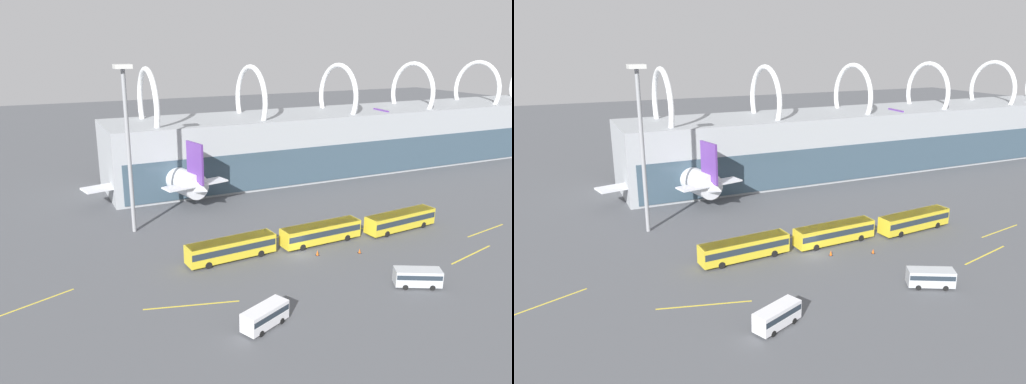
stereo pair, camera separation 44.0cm
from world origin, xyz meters
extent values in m
plane|color=#515459|center=(0.00, 0.00, 0.00)|extent=(440.00, 440.00, 0.00)
cube|color=#9EA3A8|center=(56.30, 41.93, 7.14)|extent=(154.13, 19.69, 14.29)
cube|color=#384C5B|center=(56.30, 31.99, 4.43)|extent=(151.05, 0.20, 7.86)
torus|color=white|center=(-11.46, 41.93, 17.57)|extent=(1.10, 15.70, 15.70)
torus|color=white|center=(11.13, 41.93, 17.57)|extent=(1.10, 15.70, 15.70)
torus|color=white|center=(33.71, 41.93, 17.57)|extent=(1.10, 15.70, 15.70)
torus|color=white|center=(56.30, 41.93, 17.57)|extent=(1.10, 15.70, 15.70)
torus|color=white|center=(78.89, 41.93, 17.57)|extent=(1.10, 15.70, 15.70)
cylinder|color=silver|center=(-10.56, 39.59, 4.62)|extent=(11.41, 30.54, 4.72)
sphere|color=silver|center=(-13.96, 54.33, 4.62)|extent=(4.63, 4.63, 4.63)
cone|color=silver|center=(-7.16, 24.84, 4.62)|extent=(5.87, 7.48, 4.49)
cube|color=silver|center=(-10.14, 37.79, 3.79)|extent=(32.69, 11.23, 0.35)
cylinder|color=gray|center=(-19.05, 35.73, 2.50)|extent=(2.73, 3.54, 2.08)
cylinder|color=gray|center=(-1.24, 39.84, 2.50)|extent=(2.73, 3.54, 2.08)
cube|color=#5B338C|center=(-7.32, 25.56, 9.07)|extent=(1.57, 5.20, 7.49)
cube|color=silver|center=(-7.32, 25.56, 5.09)|extent=(12.69, 5.88, 0.28)
cylinder|color=gray|center=(-12.84, 49.47, 2.35)|extent=(0.36, 0.36, 3.59)
cylinder|color=black|center=(-12.84, 49.47, 0.55)|extent=(0.69, 1.17, 1.10)
cylinder|color=gray|center=(-13.14, 37.10, 2.35)|extent=(0.36, 0.36, 3.59)
cylinder|color=black|center=(-13.14, 37.10, 0.55)|extent=(0.69, 1.17, 1.10)
cylinder|color=gray|center=(-7.15, 38.48, 2.35)|extent=(0.36, 0.36, 3.59)
cylinder|color=black|center=(-7.15, 38.48, 0.55)|extent=(0.69, 1.17, 1.10)
cylinder|color=white|center=(44.33, 51.05, 5.24)|extent=(7.70, 28.93, 5.39)
sphere|color=white|center=(45.49, 65.29, 5.24)|extent=(5.28, 5.28, 5.28)
cone|color=white|center=(43.16, 36.80, 5.24)|extent=(5.61, 6.67, 5.12)
cube|color=white|center=(44.18, 49.31, 4.29)|extent=(35.09, 6.09, 0.35)
cylinder|color=gray|center=(34.43, 50.11, 2.78)|extent=(2.78, 3.51, 2.52)
cylinder|color=gray|center=(53.94, 48.51, 2.78)|extent=(2.78, 3.51, 2.52)
cube|color=#5B338C|center=(43.22, 37.50, 10.34)|extent=(0.89, 6.02, 8.59)
cube|color=white|center=(43.22, 37.50, 5.77)|extent=(14.22, 4.33, 0.28)
cylinder|color=gray|center=(45.11, 60.60, 2.62)|extent=(0.36, 0.36, 4.15)
cylinder|color=black|center=(45.11, 60.60, 0.55)|extent=(0.54, 1.13, 1.10)
cylinder|color=gray|center=(40.69, 49.60, 2.62)|extent=(0.36, 0.36, 4.15)
cylinder|color=black|center=(40.69, 49.60, 0.55)|extent=(0.54, 1.13, 1.10)
cylinder|color=gray|center=(47.67, 49.02, 2.62)|extent=(0.36, 0.36, 4.15)
cylinder|color=black|center=(47.67, 49.02, 0.55)|extent=(0.54, 1.13, 1.10)
cube|color=gold|center=(-9.66, 2.73, 1.71)|extent=(13.49, 3.76, 2.67)
cube|color=#232D38|center=(-9.66, 2.73, 1.98)|extent=(13.23, 3.77, 0.93)
cube|color=silver|center=(-9.66, 2.73, 2.99)|extent=(13.09, 3.65, 0.12)
cylinder|color=black|center=(-5.64, 4.32, 0.50)|extent=(1.02, 0.37, 1.00)
cylinder|color=black|center=(-5.45, 1.74, 0.50)|extent=(1.02, 0.37, 1.00)
cylinder|color=black|center=(-13.88, 3.71, 0.50)|extent=(1.02, 0.37, 1.00)
cylinder|color=black|center=(-13.69, 1.13, 0.50)|extent=(1.02, 0.37, 1.00)
cube|color=gold|center=(5.23, 2.66, 1.71)|extent=(13.44, 3.44, 2.67)
cube|color=#232D38|center=(5.23, 2.66, 1.98)|extent=(13.18, 3.45, 0.93)
cube|color=silver|center=(5.23, 2.66, 2.99)|extent=(13.04, 3.33, 0.12)
cylinder|color=black|center=(9.29, 4.15, 0.50)|extent=(1.01, 0.35, 1.00)
cylinder|color=black|center=(9.42, 1.57, 0.50)|extent=(1.01, 0.35, 1.00)
cylinder|color=black|center=(1.04, 3.75, 0.50)|extent=(1.01, 0.35, 1.00)
cylinder|color=black|center=(1.17, 1.16, 0.50)|extent=(1.01, 0.35, 1.00)
cube|color=gold|center=(20.13, 1.93, 1.71)|extent=(13.52, 4.00, 2.67)
cube|color=#232D38|center=(20.13, 1.93, 1.98)|extent=(13.26, 4.01, 0.93)
cube|color=silver|center=(20.13, 1.93, 2.99)|extent=(13.12, 3.88, 0.12)
cylinder|color=black|center=(24.12, 3.60, 0.50)|extent=(1.02, 0.39, 1.00)
cylinder|color=black|center=(24.36, 1.02, 0.50)|extent=(1.02, 0.39, 1.00)
cylinder|color=black|center=(15.90, 2.84, 0.50)|extent=(1.02, 0.39, 1.00)
cylinder|color=black|center=(16.14, 0.26, 0.50)|extent=(1.02, 0.39, 1.00)
cube|color=#B2B7BC|center=(8.65, -14.90, 1.33)|extent=(6.16, 4.61, 2.06)
cube|color=#232D38|center=(8.65, -14.90, 1.65)|extent=(6.01, 4.55, 0.62)
cylinder|color=black|center=(10.62, -14.76, 0.35)|extent=(0.72, 0.52, 0.70)
cylinder|color=black|center=(9.67, -16.59, 0.35)|extent=(0.72, 0.52, 0.70)
cylinder|color=black|center=(7.63, -13.21, 0.35)|extent=(0.72, 0.52, 0.70)
cylinder|color=black|center=(6.68, -15.03, 0.35)|extent=(0.72, 0.52, 0.70)
cube|color=silver|center=(-13.05, -15.33, 1.37)|extent=(6.20, 4.18, 2.15)
cube|color=#232D38|center=(-13.05, -15.33, 1.71)|extent=(6.05, 4.13, 0.64)
cylinder|color=black|center=(-14.24, -16.88, 0.35)|extent=(0.73, 0.48, 0.70)
cylinder|color=black|center=(-14.99, -15.12, 0.35)|extent=(0.73, 0.48, 0.70)
cylinder|color=black|center=(-11.10, -15.54, 0.35)|extent=(0.73, 0.48, 0.70)
cylinder|color=black|center=(-11.86, -13.78, 0.35)|extent=(0.73, 0.48, 0.70)
cylinder|color=gray|center=(-19.96, 19.74, 13.07)|extent=(0.65, 0.65, 26.14)
cube|color=silver|center=(-19.96, 19.74, 26.40)|extent=(2.56, 2.56, 0.64)
cube|color=yellow|center=(15.35, 4.75, 0.00)|extent=(8.80, 3.17, 0.01)
cube|color=yellow|center=(0.77, 7.57, 0.00)|extent=(10.02, 0.88, 0.01)
cube|color=yellow|center=(-18.86, -7.49, 0.00)|extent=(11.03, 3.06, 0.01)
cube|color=yellow|center=(-35.88, 0.77, 0.00)|extent=(9.58, 4.06, 0.01)
cube|color=yellow|center=(22.91, -10.56, 0.00)|extent=(10.49, 2.80, 0.01)
cube|color=yellow|center=(32.91, -4.35, 0.00)|extent=(10.12, 2.05, 0.01)
cube|color=black|center=(8.36, -3.17, 0.01)|extent=(0.50, 0.50, 0.02)
cone|color=#EA5914|center=(8.36, -3.17, 0.34)|extent=(0.37, 0.37, 0.63)
cube|color=black|center=(2.28, -1.25, 0.01)|extent=(0.50, 0.50, 0.02)
cone|color=#EA5914|center=(2.28, -1.25, 0.40)|extent=(0.37, 0.37, 0.76)
camera|label=1|loc=(-34.07, -58.43, 29.67)|focal=35.00mm
camera|label=2|loc=(-33.67, -58.61, 29.67)|focal=35.00mm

